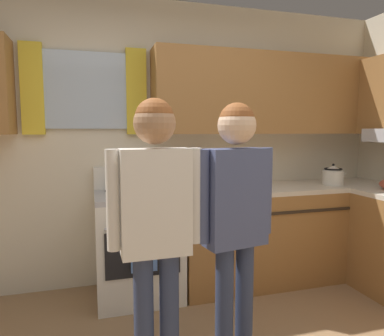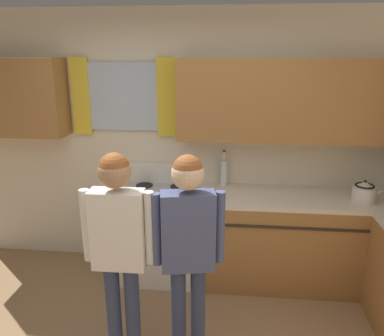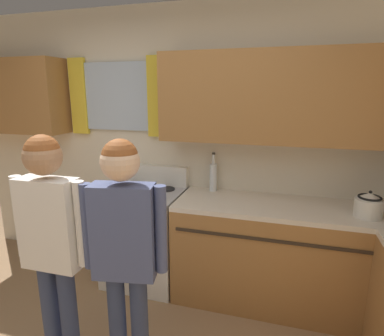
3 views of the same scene
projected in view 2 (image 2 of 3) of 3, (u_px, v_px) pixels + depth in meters
name	position (u px, v px, depth m)	size (l,w,h in m)	color
back_wall_unit	(190.00, 126.00, 3.73)	(4.60, 0.42, 2.60)	beige
kitchen_counter_run	(351.00, 263.00, 3.26)	(2.14, 2.00, 0.90)	#9E6B38
stove_oven	(160.00, 231.00, 3.80)	(0.70, 0.67, 1.10)	silver
bottle_tall_clear	(224.00, 172.00, 3.79)	(0.07, 0.07, 0.37)	silver
stovetop_kettle	(364.00, 192.00, 3.38)	(0.27, 0.20, 0.21)	silver
adult_left	(119.00, 238.00, 2.53)	(0.49, 0.21, 1.59)	#2D3856
adult_in_plaid	(188.00, 239.00, 2.53)	(0.48, 0.21, 1.58)	#2D3856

